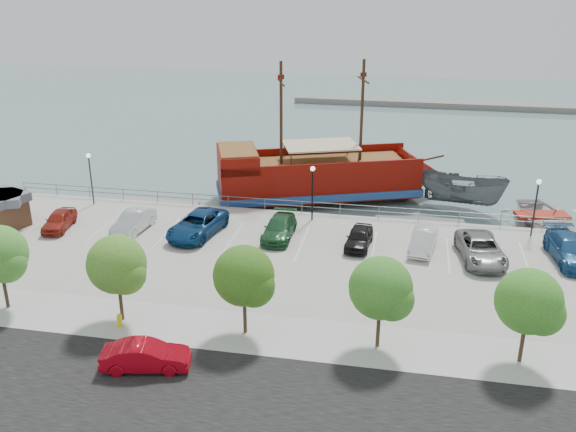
# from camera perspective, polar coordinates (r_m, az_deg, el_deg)

# --- Properties ---
(ground) EXTENTS (160.00, 160.00, 0.00)m
(ground) POSITION_cam_1_polar(r_m,az_deg,el_deg) (43.68, 0.79, -4.71)
(ground) COLOR slate
(street) EXTENTS (100.00, 8.00, 0.04)m
(street) POSITION_cam_1_polar(r_m,az_deg,el_deg) (29.90, -4.88, -16.46)
(street) COLOR black
(street) RESTS_ON land_slab
(sidewalk) EXTENTS (100.00, 4.00, 0.05)m
(sidewalk) POSITION_cam_1_polar(r_m,az_deg,el_deg) (34.63, -2.18, -10.45)
(sidewalk) COLOR #B6B6B6
(sidewalk) RESTS_ON land_slab
(seawall_railing) EXTENTS (50.00, 0.06, 1.00)m
(seawall_railing) POSITION_cam_1_polar(r_m,az_deg,el_deg) (50.12, 2.38, 0.77)
(seawall_railing) COLOR slate
(seawall_railing) RESTS_ON land_slab
(far_shore) EXTENTS (40.00, 3.00, 0.80)m
(far_shore) POSITION_cam_1_polar(r_m,az_deg,el_deg) (95.48, 12.81, 9.71)
(far_shore) COLOR gray
(far_shore) RESTS_ON ground
(pirate_ship) EXTENTS (20.20, 11.82, 12.56)m
(pirate_ship) POSITION_cam_1_polar(r_m,az_deg,el_deg) (55.65, 4.10, 3.52)
(pirate_ship) COLOR #730B04
(pirate_ship) RESTS_ON ground
(patrol_boat) EXTENTS (7.89, 4.97, 2.86)m
(patrol_boat) POSITION_cam_1_polar(r_m,az_deg,el_deg) (55.56, 15.25, 2.03)
(patrol_boat) COLOR #595C61
(patrol_boat) RESTS_ON ground
(speedboat) EXTENTS (6.06, 7.61, 1.41)m
(speedboat) POSITION_cam_1_polar(r_m,az_deg,el_deg) (53.62, 21.58, -0.32)
(speedboat) COLOR beige
(speedboat) RESTS_ON ground
(dock_west) EXTENTS (6.95, 2.05, 0.40)m
(dock_west) POSITION_cam_1_polar(r_m,az_deg,el_deg) (55.37, -11.51, 0.94)
(dock_west) COLOR gray
(dock_west) RESTS_ON ground
(dock_mid) EXTENTS (7.06, 2.39, 0.40)m
(dock_mid) POSITION_cam_1_polar(r_m,az_deg,el_deg) (51.46, 11.63, -0.70)
(dock_mid) COLOR slate
(dock_mid) RESTS_ON ground
(dock_east) EXTENTS (6.55, 3.75, 0.36)m
(dock_east) POSITION_cam_1_polar(r_m,az_deg,el_deg) (52.41, 21.09, -1.37)
(dock_east) COLOR slate
(dock_east) RESTS_ON ground
(shed) EXTENTS (4.07, 4.07, 2.58)m
(shed) POSITION_cam_1_polar(r_m,az_deg,el_deg) (51.80, -24.06, 0.52)
(shed) COLOR brown
(shed) RESTS_ON land_slab
(street_sedan) EXTENTS (4.50, 2.34, 1.41)m
(street_sedan) POSITION_cam_1_polar(r_m,az_deg,el_deg) (32.42, -12.54, -12.06)
(street_sedan) COLOR #AE0715
(street_sedan) RESTS_ON street
(fire_hydrant) EXTENTS (0.29, 0.29, 0.84)m
(fire_hydrant) POSITION_cam_1_polar(r_m,az_deg,el_deg) (36.13, -14.74, -8.95)
(fire_hydrant) COLOR yellow
(fire_hydrant) RESTS_ON sidewalk
(lamp_post_left) EXTENTS (0.36, 0.36, 4.28)m
(lamp_post_left) POSITION_cam_1_polar(r_m,az_deg,el_deg) (53.69, -17.20, 3.96)
(lamp_post_left) COLOR black
(lamp_post_left) RESTS_ON land_slab
(lamp_post_mid) EXTENTS (0.36, 0.36, 4.28)m
(lamp_post_mid) POSITION_cam_1_polar(r_m,az_deg,el_deg) (48.09, 2.19, 2.91)
(lamp_post_mid) COLOR black
(lamp_post_mid) RESTS_ON land_slab
(lamp_post_right) EXTENTS (0.36, 0.36, 4.28)m
(lamp_post_right) POSITION_cam_1_polar(r_m,az_deg,el_deg) (48.48, 21.23, 1.55)
(lamp_post_right) COLOR black
(lamp_post_right) RESTS_ON land_slab
(tree_b) EXTENTS (3.30, 3.20, 5.00)m
(tree_b) POSITION_cam_1_polar(r_m,az_deg,el_deg) (38.84, -24.20, -3.27)
(tree_b) COLOR #473321
(tree_b) RESTS_ON sidewalk
(tree_c) EXTENTS (3.30, 3.20, 5.00)m
(tree_c) POSITION_cam_1_polar(r_m,az_deg,el_deg) (35.41, -14.80, -4.39)
(tree_c) COLOR #473321
(tree_c) RESTS_ON sidewalk
(tree_d) EXTENTS (3.30, 3.20, 5.00)m
(tree_d) POSITION_cam_1_polar(r_m,az_deg,el_deg) (33.13, -3.74, -5.55)
(tree_d) COLOR #473321
(tree_d) RESTS_ON sidewalk
(tree_e) EXTENTS (3.30, 3.20, 5.00)m
(tree_e) POSITION_cam_1_polar(r_m,az_deg,el_deg) (32.23, 8.48, -6.58)
(tree_e) COLOR #473321
(tree_e) RESTS_ON sidewalk
(tree_f) EXTENTS (3.30, 3.20, 5.00)m
(tree_f) POSITION_cam_1_polar(r_m,az_deg,el_deg) (32.83, 20.86, -7.33)
(tree_f) COLOR #473321
(tree_f) RESTS_ON sidewalk
(parked_car_a) EXTENTS (2.13, 4.16, 1.35)m
(parked_car_a) POSITION_cam_1_polar(r_m,az_deg,el_deg) (50.21, -19.68, -0.32)
(parked_car_a) COLOR maroon
(parked_car_a) RESTS_ON land_slab
(parked_car_b) EXTENTS (1.99, 4.63, 1.48)m
(parked_car_b) POSITION_cam_1_polar(r_m,az_deg,el_deg) (48.10, -13.57, -0.50)
(parked_car_b) COLOR silver
(parked_car_b) RESTS_ON land_slab
(parked_car_c) EXTENTS (3.63, 6.17, 1.61)m
(parked_car_c) POSITION_cam_1_polar(r_m,az_deg,el_deg) (46.56, -8.06, -0.76)
(parked_car_c) COLOR navy
(parked_car_c) RESTS_ON land_slab
(parked_car_d) EXTENTS (1.99, 4.89, 1.42)m
(parked_car_d) POSITION_cam_1_polar(r_m,az_deg,el_deg) (45.74, -0.78, -1.08)
(parked_car_d) COLOR #20542D
(parked_car_d) RESTS_ON land_slab
(parked_car_e) EXTENTS (1.93, 4.15, 1.37)m
(parked_car_e) POSITION_cam_1_polar(r_m,az_deg,el_deg) (44.56, 6.33, -1.89)
(parked_car_e) COLOR black
(parked_car_e) RESTS_ON land_slab
(parked_car_f) EXTENTS (2.13, 4.48, 1.42)m
(parked_car_f) POSITION_cam_1_polar(r_m,az_deg,el_deg) (44.69, 11.95, -2.15)
(parked_car_f) COLOR white
(parked_car_f) RESTS_ON land_slab
(parked_car_g) EXTENTS (3.40, 5.96, 1.57)m
(parked_car_g) POSITION_cam_1_polar(r_m,az_deg,el_deg) (44.19, 16.77, -2.82)
(parked_car_g) COLOR gray
(parked_car_g) RESTS_ON land_slab
(parked_car_h) EXTENTS (3.00, 5.89, 1.64)m
(parked_car_h) POSITION_cam_1_polar(r_m,az_deg,el_deg) (46.06, 23.81, -2.74)
(parked_car_h) COLOR navy
(parked_car_h) RESTS_ON land_slab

